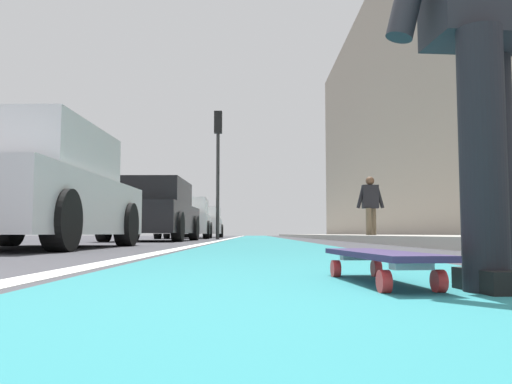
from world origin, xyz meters
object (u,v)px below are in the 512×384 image
parked_car_near (30,191)px  pedestrian_distant (370,204)px  skateboard (379,257)px  traffic_light (218,151)px  parked_car_mid (153,212)px  parked_car_end (204,223)px  parked_car_far (185,220)px  skater_person (486,10)px

parked_car_near → pedestrian_distant: size_ratio=2.39×
skateboard → traffic_light: traffic_light is taller
parked_car_mid → traffic_light: (5.81, -1.21, 2.42)m
parked_car_end → parked_car_mid: bearing=-180.0°
parked_car_end → traffic_light: (-7.85, -1.21, 2.44)m
traffic_light → pedestrian_distant: traffic_light is taller
parked_car_near → parked_car_mid: (6.88, -0.22, 0.02)m
parked_car_end → traffic_light: 8.31m
parked_car_mid → traffic_light: bearing=-11.7°
parked_car_end → pedestrian_distant: size_ratio=2.59×
parked_car_far → traffic_light: traffic_light is taller
skateboard → pedestrian_distant: (12.44, -2.67, 0.88)m
parked_car_mid → parked_car_far: (6.84, 0.07, -0.01)m
skateboard → parked_car_far: size_ratio=0.19×
skater_person → parked_car_mid: (11.64, 3.29, -0.21)m
parked_car_mid → parked_car_end: (13.66, 0.00, -0.02)m
parked_car_end → pedestrian_distant: pedestrian_distant is taller
skater_person → parked_car_near: size_ratio=0.40×
parked_car_mid → parked_car_end: parked_car_mid is taller
parked_car_near → traffic_light: 13.00m
parked_car_end → traffic_light: bearing=-171.2°
traffic_light → parked_car_far: bearing=51.2°
skateboard → parked_car_near: 5.62m
parked_car_end → pedestrian_distant: (-12.71, -5.61, 0.27)m
skater_person → skateboard: bearing=66.6°
skateboard → parked_car_end: 25.33m
pedestrian_distant → skater_person: bearing=169.5°
parked_car_mid → skateboard: bearing=-165.6°
parked_car_mid → pedestrian_distant: (0.95, -5.61, 0.25)m
parked_car_end → skateboard: bearing=-173.3°
parked_car_mid → pedestrian_distant: pedestrian_distant is taller
parked_car_near → parked_car_end: parked_car_end is taller
skater_person → traffic_light: 17.70m
parked_car_near → traffic_light: bearing=-6.4°
skateboard → traffic_light: (17.29, 1.73, 3.06)m
parked_car_far → parked_car_end: (6.82, -0.07, -0.00)m
parked_car_mid → pedestrian_distant: 5.70m
skateboard → parked_car_far: parked_car_far is taller
skateboard → parked_car_mid: parked_car_mid is taller
skater_person → traffic_light: traffic_light is taller
skateboard → traffic_light: size_ratio=0.19×
skateboard → parked_car_near: bearing=34.4°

